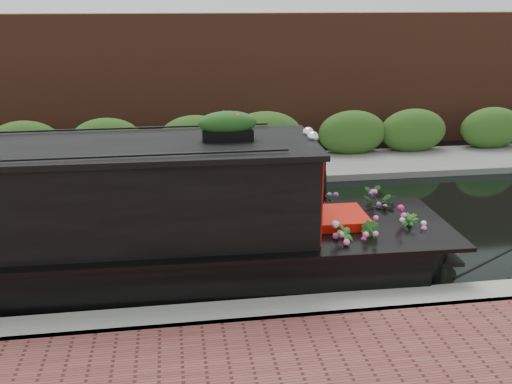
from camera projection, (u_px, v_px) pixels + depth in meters
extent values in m
plane|color=black|center=(205.00, 236.00, 11.17)|extent=(80.00, 80.00, 0.00)
cube|color=gray|center=(220.00, 327.00, 8.08)|extent=(40.00, 0.60, 0.50)
cube|color=slate|center=(195.00, 174.00, 15.10)|extent=(40.00, 2.40, 0.34)
cube|color=#2E561C|center=(193.00, 165.00, 15.94)|extent=(40.00, 1.10, 2.80)
cube|color=#592F1E|center=(190.00, 146.00, 17.91)|extent=(40.00, 1.00, 8.00)
cube|color=red|center=(308.00, 186.00, 9.25)|extent=(0.11, 1.88, 1.45)
cube|color=black|center=(226.00, 206.00, 8.13)|extent=(0.97, 0.06, 0.59)
cube|color=red|center=(339.00, 228.00, 9.58)|extent=(0.88, 0.99, 0.54)
sphere|color=white|center=(313.00, 137.00, 8.84)|extent=(0.19, 0.19, 0.19)
sphere|color=white|center=(308.00, 133.00, 9.12)|extent=(0.19, 0.19, 0.19)
cube|color=black|center=(228.00, 135.00, 8.78)|extent=(0.79, 0.32, 0.16)
ellipsoid|color=red|center=(227.00, 121.00, 8.71)|extent=(0.86, 0.33, 0.26)
imported|color=#21521B|center=(344.00, 244.00, 8.82)|extent=(0.41, 0.40, 0.65)
imported|color=#21521B|center=(371.00, 241.00, 8.95)|extent=(0.44, 0.45, 0.63)
imported|color=#21521B|center=(380.00, 208.00, 10.31)|extent=(0.62, 0.54, 0.68)
imported|color=#21521B|center=(408.00, 231.00, 9.40)|extent=(0.44, 0.44, 0.59)
imported|color=#21521B|center=(325.00, 207.00, 10.36)|extent=(0.29, 0.39, 0.68)
cylinder|color=olive|center=(442.00, 251.00, 10.03)|extent=(0.40, 0.44, 0.40)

